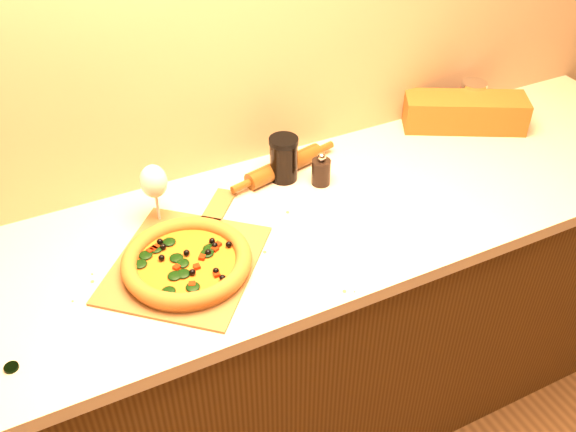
% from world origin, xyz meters
% --- Properties ---
extents(cabinet, '(2.80, 0.65, 0.86)m').
position_xyz_m(cabinet, '(0.00, 1.43, 0.43)').
color(cabinet, '#40280D').
rests_on(cabinet, ground).
extents(countertop, '(2.84, 0.68, 0.04)m').
position_xyz_m(countertop, '(0.00, 1.43, 0.88)').
color(countertop, beige).
rests_on(countertop, cabinet).
extents(pizza_peel, '(0.51, 0.52, 0.01)m').
position_xyz_m(pizza_peel, '(-0.23, 1.39, 0.90)').
color(pizza_peel, brown).
rests_on(pizza_peel, countertop).
extents(pizza, '(0.32, 0.32, 0.05)m').
position_xyz_m(pizza, '(-0.24, 1.36, 0.93)').
color(pizza, '#BB6D2E').
rests_on(pizza, pizza_peel).
extents(bottle_cap, '(0.03, 0.03, 0.01)m').
position_xyz_m(bottle_cap, '(-0.68, 1.24, 0.90)').
color(bottle_cap, black).
rests_on(bottle_cap, countertop).
extents(pepper_grinder, '(0.06, 0.06, 0.11)m').
position_xyz_m(pepper_grinder, '(0.23, 1.54, 0.94)').
color(pepper_grinder, black).
rests_on(pepper_grinder, countertop).
extents(rolling_pin, '(0.38, 0.11, 0.05)m').
position_xyz_m(rolling_pin, '(0.16, 1.63, 0.93)').
color(rolling_pin, '#5A2F0F').
rests_on(rolling_pin, countertop).
extents(coffee_canister, '(0.09, 0.09, 0.12)m').
position_xyz_m(coffee_canister, '(0.89, 1.67, 0.96)').
color(coffee_canister, silver).
rests_on(coffee_canister, countertop).
extents(bread_bag, '(0.41, 0.30, 0.11)m').
position_xyz_m(bread_bag, '(0.82, 1.62, 0.95)').
color(bread_bag, brown).
rests_on(bread_bag, countertop).
extents(wine_glass, '(0.07, 0.07, 0.18)m').
position_xyz_m(wine_glass, '(-0.25, 1.58, 1.03)').
color(wine_glass, silver).
rests_on(wine_glass, countertop).
extents(dark_jar, '(0.09, 0.09, 0.14)m').
position_xyz_m(dark_jar, '(0.15, 1.61, 0.97)').
color(dark_jar, black).
rests_on(dark_jar, countertop).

